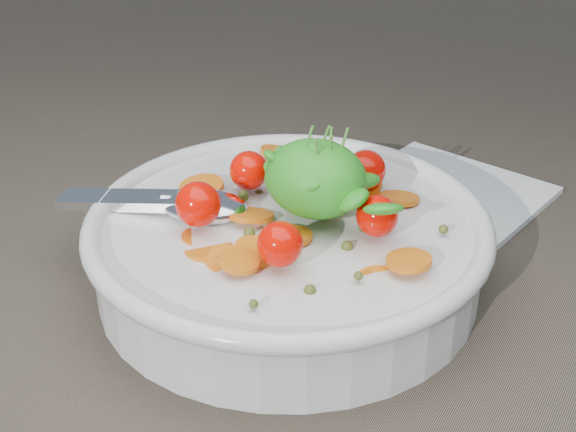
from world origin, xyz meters
The scene contains 3 objects.
ground centered at (0.00, 0.00, 0.00)m, with size 6.00×6.00×0.00m, color brown.
bowl centered at (0.00, -0.01, 0.03)m, with size 0.30×0.28×0.12m.
napkin centered at (0.05, 0.18, 0.00)m, with size 0.15×0.13×0.01m, color white.
Camera 1 is at (0.23, -0.42, 0.33)m, focal length 50.00 mm.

